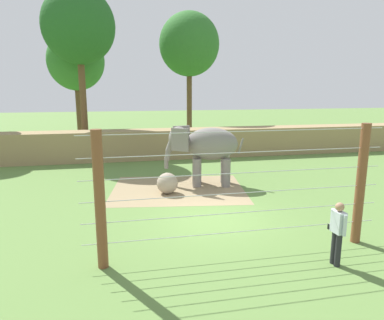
% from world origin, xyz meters
% --- Properties ---
extents(ground_plane, '(120.00, 120.00, 0.00)m').
position_xyz_m(ground_plane, '(0.00, 0.00, 0.00)').
color(ground_plane, '#5B7F3D').
extents(dirt_patch, '(6.45, 5.49, 0.01)m').
position_xyz_m(dirt_patch, '(-0.59, 3.86, 0.00)').
color(dirt_patch, '#937F5B').
rests_on(dirt_patch, ground).
extents(embankment_wall, '(36.00, 1.80, 1.84)m').
position_xyz_m(embankment_wall, '(0.00, 11.27, 0.92)').
color(embankment_wall, '#997F56').
rests_on(embankment_wall, ground).
extents(elephant, '(3.62, 1.92, 2.73)m').
position_xyz_m(elephant, '(0.79, 4.41, 1.81)').
color(elephant, gray).
rests_on(elephant, ground).
extents(enrichment_ball, '(0.91, 0.91, 0.91)m').
position_xyz_m(enrichment_ball, '(-1.15, 3.32, 0.45)').
color(enrichment_ball, gray).
rests_on(enrichment_ball, ground).
extents(cable_fence, '(8.22, 0.26, 3.50)m').
position_xyz_m(cable_fence, '(0.00, -2.60, 1.76)').
color(cable_fence, brown).
rests_on(cable_fence, ground).
extents(zookeeper, '(0.24, 0.58, 1.67)m').
position_xyz_m(zookeeper, '(2.20, -3.71, 0.93)').
color(zookeeper, '#232328').
rests_on(zookeeper, ground).
extents(tree_far_left, '(4.92, 4.92, 10.57)m').
position_xyz_m(tree_far_left, '(2.84, 18.29, 7.94)').
color(tree_far_left, brown).
rests_on(tree_far_left, ground).
extents(tree_behind_wall, '(4.63, 4.63, 10.80)m').
position_xyz_m(tree_behind_wall, '(-5.35, 13.55, 8.31)').
color(tree_behind_wall, brown).
rests_on(tree_behind_wall, ground).
extents(tree_right_of_centre, '(4.22, 4.22, 8.70)m').
position_xyz_m(tree_right_of_centre, '(-6.06, 17.43, 6.44)').
color(tree_right_of_centre, brown).
rests_on(tree_right_of_centre, ground).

